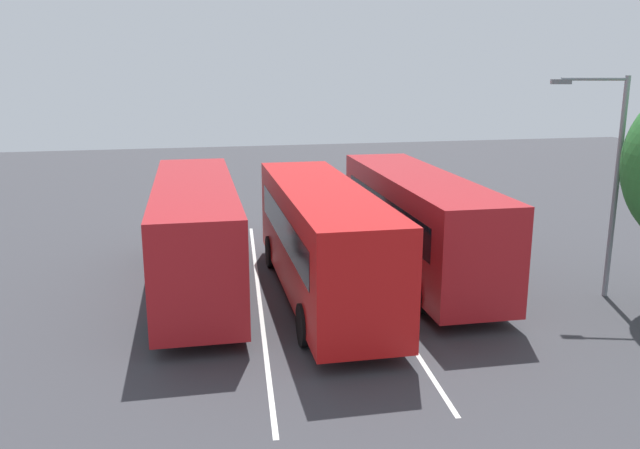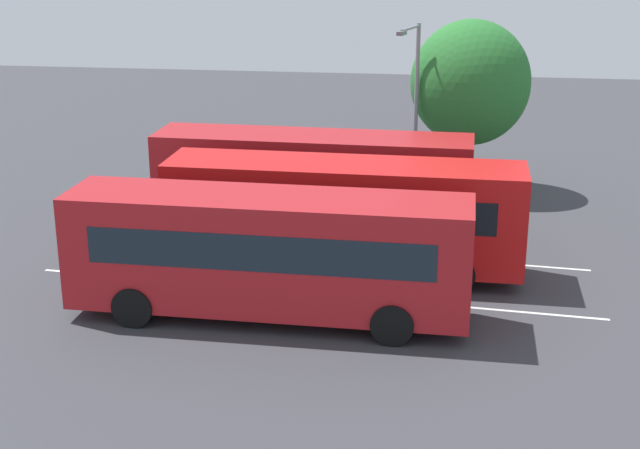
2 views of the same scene
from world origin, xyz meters
The scene contains 9 objects.
ground_plane centered at (0.00, 0.00, 0.00)m, with size 77.17×77.17×0.00m, color #38383D.
bus_far_left centered at (0.72, -3.59, 1.88)m, with size 10.72×2.75×3.41m.
bus_center_left centered at (-0.76, 0.00, 1.88)m, with size 10.71×2.69×3.41m.
bus_center_right centered at (0.83, 3.67, 1.88)m, with size 10.71×2.71×3.41m.
pedestrian centered at (7.81, -1.19, 0.93)m, with size 0.45×0.45×1.59m.
street_lamp centered at (-2.46, -8.32, 3.84)m, with size 0.78×2.15×6.62m.
depot_tree centered at (-4.54, -9.75, 4.25)m, with size 4.61×4.15×6.68m.
lane_stripe_outer_left centered at (0.00, -1.85, 0.00)m, with size 16.62×0.12×0.01m, color silver.
lane_stripe_inner_left centered at (0.00, 1.85, 0.00)m, with size 16.62×0.12×0.01m, color silver.
Camera 2 is at (-3.73, 25.80, 10.10)m, focal length 51.23 mm.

